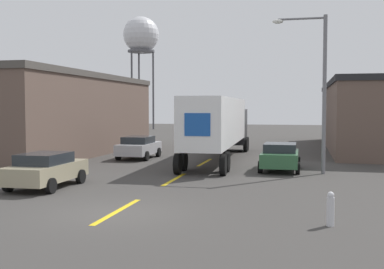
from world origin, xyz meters
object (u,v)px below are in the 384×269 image
(parked_car_left_near, at_px, (46,169))
(semi_truck, at_px, (220,123))
(parked_car_left_far, at_px, (139,147))
(parked_car_right_mid, at_px, (280,156))
(street_lamp, at_px, (318,82))
(fire_hydrant, at_px, (330,209))
(water_tower, at_px, (141,36))

(parked_car_left_near, bearing_deg, semi_truck, 66.15)
(parked_car_left_far, distance_m, parked_car_left_near, 11.82)
(parked_car_right_mid, xyz_separation_m, parked_car_left_far, (-9.42, 4.02, 0.00))
(street_lamp, relative_size, fire_hydrant, 8.09)
(parked_car_left_far, height_order, water_tower, water_tower)
(parked_car_right_mid, relative_size, water_tower, 0.24)
(water_tower, bearing_deg, parked_car_left_far, -71.22)
(semi_truck, distance_m, fire_hydrant, 17.48)
(parked_car_right_mid, height_order, water_tower, water_tower)
(parked_car_right_mid, height_order, fire_hydrant, parked_car_right_mid)
(parked_car_left_near, bearing_deg, parked_car_right_mid, 39.63)
(street_lamp, xyz_separation_m, fire_hydrant, (0.09, -11.16, -4.19))
(water_tower, distance_m, street_lamp, 52.89)
(semi_truck, height_order, street_lamp, street_lamp)
(semi_truck, height_order, fire_hydrant, semi_truck)
(parked_car_left_far, relative_size, water_tower, 0.24)
(parked_car_left_near, height_order, fire_hydrant, parked_car_left_near)
(parked_car_left_far, bearing_deg, street_lamp, -23.06)
(parked_car_left_near, relative_size, fire_hydrant, 4.24)
(parked_car_right_mid, bearing_deg, fire_hydrant, -80.61)
(semi_truck, bearing_deg, parked_car_right_mid, -48.91)
(parked_car_right_mid, distance_m, fire_hydrant, 12.12)
(semi_truck, distance_m, parked_car_left_near, 13.38)
(water_tower, bearing_deg, fire_hydrant, -66.00)
(parked_car_left_far, bearing_deg, parked_car_left_near, -90.00)
(parked_car_left_far, height_order, street_lamp, street_lamp)
(parked_car_left_near, distance_m, fire_hydrant, 12.13)
(parked_car_left_near, height_order, water_tower, water_tower)
(water_tower, height_order, street_lamp, water_tower)
(parked_car_left_far, height_order, parked_car_left_near, same)
(water_tower, height_order, fire_hydrant, water_tower)
(semi_truck, distance_m, water_tower, 46.28)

